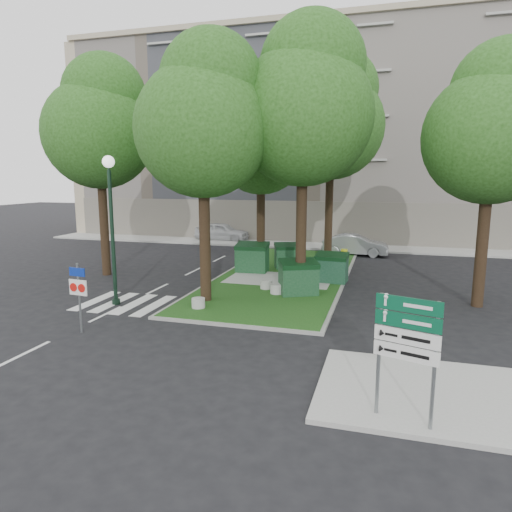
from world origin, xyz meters
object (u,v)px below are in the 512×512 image
(bollard_mid, at_px, (266,284))
(car_white, at_px, (222,232))
(tree_street_right, at_px, (495,124))
(dumpster_a, at_px, (252,258))
(tree_median_near_right, at_px, (306,102))
(dumpster_c, at_px, (298,277))
(traffic_sign_pole, at_px, (79,289))
(tree_median_near_left, at_px, (205,116))
(dumpster_d, at_px, (332,268))
(bollard_right, at_px, (277,289))
(tree_street_left, at_px, (100,123))
(litter_bin, at_px, (344,255))
(street_lamp, at_px, (111,213))
(directional_sign, at_px, (407,340))
(car_silver, at_px, (355,245))
(dumpster_b, at_px, (288,256))
(tree_median_mid, at_px, (263,138))
(bollard_left, at_px, (198,303))
(tree_median_far, at_px, (333,116))

(bollard_mid, distance_m, car_white, 16.31)
(tree_street_right, bearing_deg, dumpster_a, 162.41)
(car_white, bearing_deg, tree_median_near_right, -146.02)
(dumpster_c, height_order, bollard_mid, dumpster_c)
(traffic_sign_pole, bearing_deg, tree_median_near_left, 65.72)
(traffic_sign_pole, bearing_deg, dumpster_d, 58.25)
(tree_median_near_right, xyz_separation_m, bollard_right, (-1.06, -0.27, -7.66))
(tree_street_left, xyz_separation_m, litter_bin, (11.48, 6.78, -7.19))
(street_lamp, xyz_separation_m, directional_sign, (10.82, -6.29, -1.82))
(dumpster_d, distance_m, car_silver, 8.42)
(dumpster_d, xyz_separation_m, directional_sign, (2.93, -12.17, 1.07))
(dumpster_b, height_order, dumpster_c, dumpster_c)
(bollard_right, xyz_separation_m, car_white, (-8.12, 15.21, 0.41))
(tree_median_near_left, bearing_deg, car_white, 108.54)
(bollard_mid, xyz_separation_m, car_silver, (3.13, 10.58, 0.37))
(traffic_sign_pole, bearing_deg, dumpster_c, 53.22)
(car_silver, bearing_deg, tree_median_mid, 146.73)
(dumpster_c, bearing_deg, dumpster_a, 104.93)
(tree_street_right, height_order, traffic_sign_pole, tree_street_right)
(bollard_left, distance_m, litter_bin, 12.28)
(tree_median_far, xyz_separation_m, directional_sign, (3.64, -17.06, -6.46))
(dumpster_d, distance_m, street_lamp, 10.26)
(dumpster_d, bearing_deg, dumpster_c, -108.37)
(street_lamp, bearing_deg, bollard_left, 1.56)
(dumpster_d, bearing_deg, tree_median_far, 101.94)
(tree_median_far, relative_size, bollard_mid, 22.17)
(tree_street_right, distance_m, litter_bin, 11.80)
(bollard_right, relative_size, directional_sign, 0.22)
(dumpster_a, relative_size, car_white, 0.40)
(dumpster_c, distance_m, bollard_left, 4.55)
(tree_street_left, xyz_separation_m, traffic_sign_pole, (4.36, -8.06, -6.16))
(dumpster_a, height_order, car_silver, dumpster_a)
(tree_median_mid, xyz_separation_m, bollard_mid, (1.28, -4.06, -6.67))
(tree_median_near_left, distance_m, bollard_left, 7.11)
(litter_bin, bearing_deg, bollard_left, -111.10)
(dumpster_a, distance_m, bollard_left, 6.99)
(tree_median_near_left, distance_m, bollard_mid, 7.63)
(litter_bin, bearing_deg, tree_median_far, -134.84)
(traffic_sign_pole, bearing_deg, tree_street_left, 124.21)
(tree_street_right, relative_size, dumpster_c, 5.24)
(dumpster_d, height_order, car_white, dumpster_d)
(litter_bin, distance_m, car_white, 12.15)
(tree_median_far, bearing_deg, tree_street_right, -45.83)
(tree_street_left, bearing_deg, dumpster_c, -8.61)
(dumpster_a, bearing_deg, car_white, 114.20)
(tree_median_far, bearing_deg, bollard_mid, -105.20)
(dumpster_b, bearing_deg, tree_street_right, -49.88)
(tree_median_far, distance_m, tree_street_right, 9.85)
(tree_median_far, xyz_separation_m, dumpster_c, (-0.37, -7.56, -7.49))
(tree_median_near_left, distance_m, car_white, 19.04)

